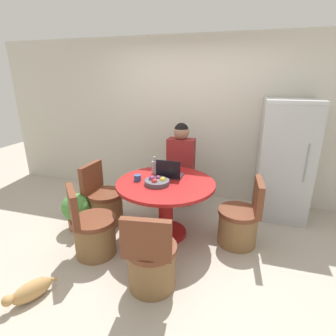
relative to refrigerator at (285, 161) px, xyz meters
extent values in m
plane|color=#B2A899|center=(-1.46, -1.29, -0.85)|extent=(12.00, 12.00, 0.00)
cube|color=beige|center=(-1.46, 0.38, 0.45)|extent=(7.00, 0.06, 2.60)
cube|color=silver|center=(0.00, 0.01, 0.00)|extent=(0.71, 0.65, 1.71)
cube|color=#AFB2B5|center=(0.00, -0.32, 0.00)|extent=(0.68, 0.01, 1.61)
cylinder|color=gray|center=(0.21, -0.34, 0.09)|extent=(0.02, 0.02, 0.51)
cylinder|color=maroon|center=(-1.47, -1.00, -0.83)|extent=(0.54, 0.54, 0.05)
cylinder|color=maroon|center=(-1.47, -1.00, -0.48)|extent=(0.19, 0.19, 0.66)
cylinder|color=maroon|center=(-1.47, -1.00, -0.13)|extent=(1.23, 1.23, 0.04)
cylinder|color=brown|center=(-0.56, -0.93, -0.65)|extent=(0.47, 0.47, 0.41)
cylinder|color=brown|center=(-0.56, -0.93, -0.42)|extent=(0.50, 0.50, 0.06)
cube|color=brown|center=(-0.36, -0.92, -0.20)|extent=(0.10, 0.45, 0.39)
cylinder|color=brown|center=(-2.38, -0.94, -0.65)|extent=(0.47, 0.47, 0.41)
cylinder|color=brown|center=(-2.38, -0.94, -0.42)|extent=(0.50, 0.50, 0.06)
cube|color=brown|center=(-2.58, -0.92, -0.20)|extent=(0.10, 0.45, 0.39)
cylinder|color=brown|center=(-2.14, -1.61, -0.65)|extent=(0.47, 0.47, 0.41)
cylinder|color=brown|center=(-2.14, -1.61, -0.42)|extent=(0.50, 0.50, 0.06)
cube|color=brown|center=(-2.29, -1.74, -0.20)|extent=(0.35, 0.38, 0.39)
cylinder|color=brown|center=(-1.34, -1.90, -0.65)|extent=(0.47, 0.47, 0.41)
cylinder|color=brown|center=(-1.34, -1.90, -0.42)|extent=(0.50, 0.50, 0.06)
cube|color=brown|center=(-1.31, -2.10, -0.20)|extent=(0.45, 0.13, 0.39)
cube|color=#2D2D38|center=(-1.47, -0.06, -0.62)|extent=(0.28, 0.16, 0.46)
cube|color=#2D2D38|center=(-1.47, -0.12, -0.32)|extent=(0.32, 0.36, 0.14)
cube|color=maroon|center=(-1.47, -0.20, 0.01)|extent=(0.40, 0.22, 0.52)
sphere|color=#936B51|center=(-1.47, -0.20, 0.37)|extent=(0.23, 0.23, 0.23)
sphere|color=black|center=(-1.47, -0.20, 0.40)|extent=(0.21, 0.21, 0.21)
cube|color=#232328|center=(-1.47, -0.79, -0.10)|extent=(0.32, 0.22, 0.02)
cube|color=black|center=(-1.47, -0.89, 0.02)|extent=(0.32, 0.01, 0.23)
cylinder|color=#4C4C56|center=(-1.55, -1.10, -0.08)|extent=(0.30, 0.30, 0.05)
sphere|color=gold|center=(-1.48, -1.08, -0.05)|extent=(0.07, 0.07, 0.07)
sphere|color=#7A2D5B|center=(-1.55, -1.03, -0.05)|extent=(0.06, 0.06, 0.06)
sphere|color=#7A2D5B|center=(-1.61, -1.09, -0.05)|extent=(0.08, 0.08, 0.08)
sphere|color=red|center=(-1.56, -1.17, -0.05)|extent=(0.07, 0.07, 0.07)
cylinder|color=#2D4C84|center=(-1.82, -1.06, -0.07)|extent=(0.09, 0.09, 0.08)
cylinder|color=#9999A3|center=(-1.70, -0.75, -0.02)|extent=(0.08, 0.08, 0.17)
cylinder|color=#9999A3|center=(-1.70, -0.75, 0.10)|extent=(0.03, 0.03, 0.07)
ellipsoid|color=tan|center=(-2.35, -2.39, -0.76)|extent=(0.29, 0.40, 0.19)
sphere|color=tan|center=(-2.44, -2.57, -0.73)|extent=(0.10, 0.10, 0.10)
cylinder|color=tan|center=(-2.28, -2.24, -0.74)|extent=(0.10, 0.16, 0.12)
cylinder|color=#935638|center=(-2.68, -1.20, -0.77)|extent=(0.25, 0.25, 0.16)
sphere|color=#47893D|center=(-2.68, -1.20, -0.53)|extent=(0.37, 0.37, 0.37)
camera|label=1|loc=(-0.59, -3.88, 1.12)|focal=28.00mm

